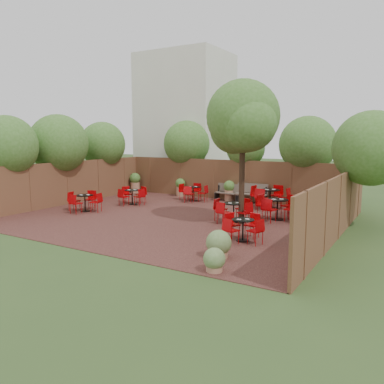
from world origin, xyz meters
The scene contains 13 objects.
ground centered at (0.00, 0.00, 0.00)m, with size 80.00×80.00×0.00m, color #354F23.
courtyard_paving centered at (0.00, 0.00, 0.01)m, with size 12.00×10.00×0.02m, color #341715.
fence_back centered at (0.00, 5.00, 1.00)m, with size 12.00×0.08×2.00m, color brown.
fence_left centered at (-6.00, 0.00, 1.00)m, with size 0.08×10.00×2.00m, color brown.
fence_right centered at (6.00, 0.00, 1.00)m, with size 0.08×10.00×2.00m, color brown.
neighbour_building centered at (-4.50, 8.00, 4.00)m, with size 5.00×4.00×8.00m, color silver.
overhang_foliage centered at (-1.88, 2.48, 2.76)m, with size 15.85×10.88×2.72m.
courtyard_tree centered at (2.59, 0.35, 3.70)m, with size 2.74×2.64×5.13m.
park_bench_left centered at (0.08, 4.62, 0.45)m, with size 1.40×0.57×0.84m.
park_bench_right centered at (1.26, 4.63, 0.50)m, with size 1.53×0.58×0.93m.
bistro_tables centered at (0.77, 1.47, 0.45)m, with size 9.07×7.16×0.96m.
planters centered at (-0.95, 3.78, 0.58)m, with size 11.86×3.94×1.11m.
low_shrubs centered at (4.43, -2.82, 0.36)m, with size 2.29×4.02×0.74m.
Camera 1 is at (8.15, -12.45, 3.19)m, focal length 36.38 mm.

